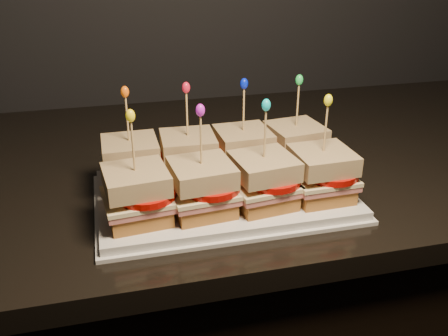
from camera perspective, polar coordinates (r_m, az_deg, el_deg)
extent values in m
cube|color=black|center=(1.22, 7.98, -17.42)|extent=(2.39, 0.67, 0.83)
cube|color=black|center=(0.98, 9.49, 1.62)|extent=(2.43, 0.71, 0.03)
cube|color=silver|center=(0.76, 0.00, -3.14)|extent=(0.37, 0.23, 0.02)
cube|color=silver|center=(0.76, 0.00, -3.54)|extent=(0.38, 0.24, 0.01)
cube|color=brown|center=(0.78, -10.42, -1.11)|extent=(0.08, 0.08, 0.02)
cube|color=#C65958|center=(0.77, -10.51, -0.11)|extent=(0.09, 0.09, 0.01)
cube|color=beige|center=(0.77, -10.55, 0.36)|extent=(0.09, 0.09, 0.01)
cylinder|color=#AC0C06|center=(0.76, -9.66, 0.78)|extent=(0.08, 0.08, 0.01)
cube|color=#5B3314|center=(0.76, -10.70, 2.13)|extent=(0.08, 0.08, 0.03)
cylinder|color=tan|center=(0.74, -10.97, 5.23)|extent=(0.00, 0.00, 0.09)
ellipsoid|color=#E65B0C|center=(0.73, -11.26, 8.54)|extent=(0.01, 0.01, 0.02)
cube|color=brown|center=(0.79, -4.03, -0.44)|extent=(0.08, 0.08, 0.02)
cube|color=#C65958|center=(0.78, -4.07, 0.56)|extent=(0.09, 0.09, 0.01)
cube|color=beige|center=(0.78, -4.08, 1.02)|extent=(0.09, 0.09, 0.01)
cylinder|color=#AC0C06|center=(0.77, -3.14, 1.44)|extent=(0.08, 0.08, 0.01)
cube|color=#5B3314|center=(0.77, -4.14, 2.78)|extent=(0.08, 0.08, 0.03)
cylinder|color=tan|center=(0.75, -4.24, 5.86)|extent=(0.00, 0.00, 0.09)
ellipsoid|color=red|center=(0.74, -4.36, 9.15)|extent=(0.01, 0.01, 0.02)
cube|color=brown|center=(0.81, 2.15, 0.21)|extent=(0.08, 0.08, 0.02)
cube|color=#C65958|center=(0.80, 2.17, 1.19)|extent=(0.09, 0.09, 0.01)
cube|color=beige|center=(0.80, 2.18, 1.65)|extent=(0.09, 0.09, 0.01)
cylinder|color=#AC0C06|center=(0.79, 3.14, 2.06)|extent=(0.08, 0.08, 0.01)
cube|color=#5B3314|center=(0.79, 2.21, 3.37)|extent=(0.08, 0.08, 0.03)
cylinder|color=tan|center=(0.77, 2.26, 6.40)|extent=(0.00, 0.00, 0.09)
ellipsoid|color=#0619D5|center=(0.76, 2.32, 9.61)|extent=(0.01, 0.01, 0.02)
cube|color=brown|center=(0.83, 8.00, 0.83)|extent=(0.09, 0.09, 0.02)
cube|color=#C65958|center=(0.83, 8.06, 1.78)|extent=(0.10, 0.09, 0.01)
cube|color=beige|center=(0.82, 8.09, 2.22)|extent=(0.10, 0.10, 0.01)
cylinder|color=#AC0C06|center=(0.82, 9.06, 2.62)|extent=(0.08, 0.08, 0.01)
cube|color=#5B3314|center=(0.81, 8.20, 3.90)|extent=(0.09, 0.09, 0.03)
cylinder|color=tan|center=(0.80, 8.40, 6.82)|extent=(0.00, 0.00, 0.09)
ellipsoid|color=green|center=(0.79, 8.61, 9.93)|extent=(0.01, 0.01, 0.02)
cube|color=brown|center=(0.69, -9.75, -4.91)|extent=(0.09, 0.09, 0.02)
cube|color=#C65958|center=(0.68, -9.84, -3.82)|extent=(0.10, 0.09, 0.01)
cube|color=beige|center=(0.68, -9.88, -3.30)|extent=(0.10, 0.09, 0.01)
cylinder|color=#AC0C06|center=(0.67, -8.86, -2.87)|extent=(0.08, 0.08, 0.01)
cube|color=#5B3314|center=(0.66, -10.05, -1.34)|extent=(0.09, 0.09, 0.03)
cylinder|color=tan|center=(0.65, -10.34, 2.14)|extent=(0.00, 0.00, 0.09)
ellipsoid|color=yellow|center=(0.63, -10.65, 5.90)|extent=(0.01, 0.01, 0.02)
cube|color=brown|center=(0.70, -2.50, -4.11)|extent=(0.09, 0.09, 0.02)
cube|color=#C65958|center=(0.69, -2.52, -3.01)|extent=(0.10, 0.09, 0.01)
cube|color=beige|center=(0.69, -2.53, -2.50)|extent=(0.10, 0.09, 0.01)
cylinder|color=#AC0C06|center=(0.68, -1.45, -2.06)|extent=(0.08, 0.08, 0.01)
cube|color=#5B3314|center=(0.67, -2.57, -0.55)|extent=(0.09, 0.09, 0.03)
cylinder|color=tan|center=(0.66, -2.64, 2.89)|extent=(0.00, 0.00, 0.09)
ellipsoid|color=#C51BCB|center=(0.64, -2.72, 6.62)|extent=(0.01, 0.01, 0.02)
cube|color=brown|center=(0.72, 4.45, -3.27)|extent=(0.09, 0.09, 0.02)
cube|color=#C65958|center=(0.71, 4.49, -2.20)|extent=(0.10, 0.09, 0.01)
cube|color=beige|center=(0.71, 4.51, -1.69)|extent=(0.10, 0.10, 0.01)
cylinder|color=#AC0C06|center=(0.70, 5.61, -1.25)|extent=(0.08, 0.08, 0.01)
cube|color=#5B3314|center=(0.69, 4.58, 0.21)|extent=(0.09, 0.09, 0.03)
cylinder|color=tan|center=(0.68, 4.71, 3.57)|extent=(0.00, 0.00, 0.09)
ellipsoid|color=#0CC5CA|center=(0.66, 4.84, 7.19)|extent=(0.01, 0.01, 0.02)
cube|color=brown|center=(0.75, 10.91, -2.44)|extent=(0.08, 0.08, 0.02)
cube|color=#C65958|center=(0.74, 11.01, -1.41)|extent=(0.09, 0.09, 0.01)
cube|color=beige|center=(0.74, 11.05, -0.92)|extent=(0.09, 0.09, 0.01)
cylinder|color=#AC0C06|center=(0.73, 12.14, -0.49)|extent=(0.08, 0.08, 0.01)
cube|color=#5B3314|center=(0.73, 11.22, 0.91)|extent=(0.08, 0.08, 0.03)
cylinder|color=tan|center=(0.71, 11.52, 4.14)|extent=(0.00, 0.00, 0.09)
ellipsoid|color=yellow|center=(0.69, 11.84, 7.60)|extent=(0.01, 0.01, 0.02)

